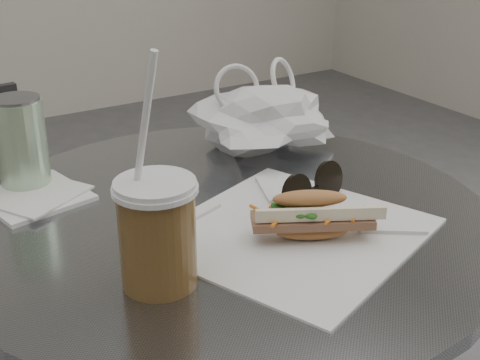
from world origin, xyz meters
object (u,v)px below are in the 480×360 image
banh_mi (311,216)px  drink_can (21,144)px  iced_coffee (157,232)px  sunglasses (312,189)px

banh_mi → drink_can: drink_can is taller
iced_coffee → sunglasses: (0.28, 0.08, -0.05)m
iced_coffee → sunglasses: size_ratio=2.17×
sunglasses → drink_can: bearing=129.1°
banh_mi → drink_can: bearing=154.9°
banh_mi → sunglasses: (0.07, 0.09, -0.01)m
banh_mi → sunglasses: size_ratio=1.59×
sunglasses → iced_coffee: bearing=-176.5°
banh_mi → iced_coffee: bearing=-154.4°
banh_mi → iced_coffee: iced_coffee is taller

